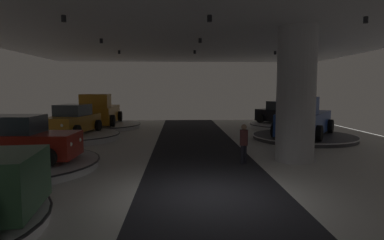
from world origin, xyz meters
The scene contains 13 objects.
ground centered at (0.00, 0.00, -0.02)m, with size 24.00×44.00×0.06m.
column_right centered at (3.85, 4.25, 2.75)m, with size 1.57×1.57×5.50m.
display_platform_mid_left centered at (-6.85, 3.19, 0.17)m, with size 5.76×5.76×0.31m.
display_car_mid_left centered at (-6.89, 3.19, 1.08)m, with size 4.27×2.28×1.71m.
display_platform_far_right centered at (6.47, 9.90, 0.14)m, with size 6.03×6.03×0.25m.
pickup_truck_far_right centered at (6.29, 9.63, 1.18)m, with size 4.72×5.57×2.30m.
display_platform_far_left centered at (-7.21, 10.34, 0.20)m, with size 5.48×5.48×0.36m.
display_car_far_left centered at (-7.20, 10.38, 1.12)m, with size 2.74×4.43×1.71m.
display_platform_deep_left centered at (-6.87, 16.02, 0.17)m, with size 5.96×5.96×0.31m.
pickup_truck_deep_left centered at (-6.86, 15.70, 1.24)m, with size 2.80×5.37×2.30m.
display_platform_deep_right centered at (7.05, 15.43, 0.18)m, with size 5.08×5.08×0.32m.
display_car_deep_right centered at (7.03, 15.46, 1.09)m, with size 3.90×4.47×1.71m.
visitor_walking_near centered at (1.64, 3.80, 0.91)m, with size 0.32×0.32×1.59m.
Camera 1 is at (-0.95, -8.86, 3.00)m, focal length 30.38 mm.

